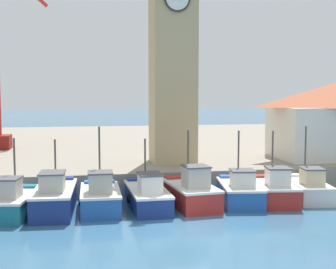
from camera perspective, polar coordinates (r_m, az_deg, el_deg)
The scene contains 12 objects.
ground_plane at distance 22.02m, azimuth 2.56°, elevation -11.29°, with size 300.00×300.00×0.00m, color #386689.
quay_wharf at distance 48.29m, azimuth -4.73°, elevation -1.45°, with size 120.00×40.00×1.34m, color gray.
fishing_boat_far_left at distance 25.08m, azimuth -18.47°, elevation -7.83°, with size 2.66×4.40×3.91m.
fishing_boat_left_outer at distance 25.21m, azimuth -13.67°, elevation -7.44°, with size 2.27×5.24×3.76m.
fishing_boat_left_inner at distance 25.10m, azimuth -8.27°, elevation -7.52°, with size 2.20×4.31×4.42m.
fishing_boat_mid_left at distance 25.50m, azimuth -2.54°, elevation -7.39°, with size 2.12×5.24×3.69m.
fishing_boat_center at distance 25.80m, azimuth 2.88°, elevation -7.02°, with size 2.55×4.62×4.13m.
fishing_boat_mid_right at distance 26.76m, azimuth 8.75°, elevation -6.81°, with size 2.70×4.52×4.07m.
fishing_boat_right_inner at distance 27.30m, azimuth 12.83°, elevation -6.59°, with size 2.60×4.34×4.04m.
fishing_boat_right_outer at distance 28.66m, azimuth 16.66°, elevation -6.25°, with size 2.50×4.52×4.23m.
clock_tower at distance 32.61m, azimuth 0.57°, elevation 11.36°, with size 3.44×3.44×17.46m.
warehouse_right at distance 37.00m, azimuth 19.66°, elevation 1.76°, with size 9.18×5.68×5.61m.
Camera 1 is at (-4.79, -20.57, 6.25)m, focal length 50.00 mm.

